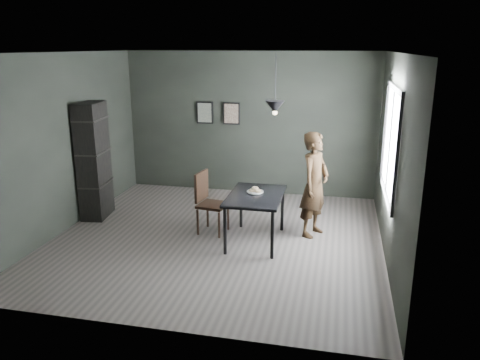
% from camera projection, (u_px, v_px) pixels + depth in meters
% --- Properties ---
extents(ground, '(5.00, 5.00, 0.00)m').
position_uv_depth(ground, '(217.00, 238.00, 7.30)').
color(ground, '#3C3734').
rests_on(ground, ground).
extents(back_wall, '(5.00, 0.10, 2.80)m').
position_uv_depth(back_wall, '(249.00, 124.00, 9.26)').
color(back_wall, black).
rests_on(back_wall, ground).
extents(ceiling, '(5.00, 5.00, 0.02)m').
position_uv_depth(ceiling, '(215.00, 52.00, 6.53)').
color(ceiling, silver).
rests_on(ceiling, ground).
extents(window_assembly, '(0.04, 1.96, 1.56)m').
position_uv_depth(window_assembly, '(390.00, 141.00, 6.54)').
color(window_assembly, white).
rests_on(window_assembly, ground).
extents(cafe_table, '(0.80, 1.20, 0.75)m').
position_uv_depth(cafe_table, '(256.00, 200.00, 6.99)').
color(cafe_table, black).
rests_on(cafe_table, ground).
extents(white_plate, '(0.23, 0.23, 0.01)m').
position_uv_depth(white_plate, '(255.00, 192.00, 7.08)').
color(white_plate, white).
rests_on(white_plate, cafe_table).
extents(donut_pile, '(0.19, 0.14, 0.08)m').
position_uv_depth(donut_pile, '(255.00, 190.00, 7.07)').
color(donut_pile, beige).
rests_on(donut_pile, white_plate).
extents(woman, '(0.61, 0.71, 1.65)m').
position_uv_depth(woman, '(314.00, 185.00, 7.23)').
color(woman, black).
rests_on(woman, ground).
extents(wood_chair, '(0.49, 0.49, 0.99)m').
position_uv_depth(wood_chair, '(208.00, 198.00, 7.41)').
color(wood_chair, black).
rests_on(wood_chair, ground).
extents(shelf_unit, '(0.46, 0.71, 1.99)m').
position_uv_depth(shelf_unit, '(94.00, 161.00, 7.99)').
color(shelf_unit, black).
rests_on(shelf_unit, ground).
extents(pendant_lamp, '(0.28, 0.28, 0.86)m').
position_uv_depth(pendant_lamp, '(275.00, 107.00, 6.66)').
color(pendant_lamp, black).
rests_on(pendant_lamp, ground).
extents(framed_print_left, '(0.34, 0.04, 0.44)m').
position_uv_depth(framed_print_left, '(205.00, 113.00, 9.36)').
color(framed_print_left, black).
rests_on(framed_print_left, ground).
extents(framed_print_right, '(0.34, 0.04, 0.44)m').
position_uv_depth(framed_print_right, '(232.00, 113.00, 9.25)').
color(framed_print_right, black).
rests_on(framed_print_right, ground).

